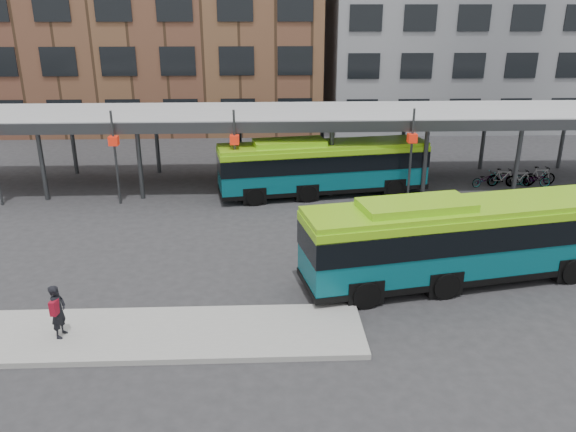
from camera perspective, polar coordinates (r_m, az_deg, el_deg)
The scene contains 8 objects.
ground at distance 20.47m, azimuth 2.01°, elevation -7.31°, with size 120.00×120.00×0.00m, color #28282B.
boarding_island at distance 18.23m, azimuth -15.12°, elevation -11.53°, with size 14.00×3.00×0.18m, color gray.
canopy at distance 31.47m, azimuth 0.24°, elevation 10.15°, with size 40.00×6.53×4.80m.
building_grey at distance 53.02m, azimuth 18.00°, elevation 20.03°, with size 24.00×14.00×20.00m, color slate.
bus_front at distance 21.28m, azimuth 17.20°, elevation -2.14°, with size 12.03×4.67×3.24m.
bus_rear at distance 30.13m, azimuth 3.50°, elevation 5.14°, with size 11.37×4.15×3.07m.
pedestrian at distance 18.29m, azimuth -22.32°, elevation -8.91°, with size 0.48×0.68×1.69m.
bike_rack at distance 34.34m, azimuth 22.12°, elevation 3.63°, with size 5.02×1.57×1.08m.
Camera 1 is at (-1.45, -18.06, 9.53)m, focal length 35.00 mm.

